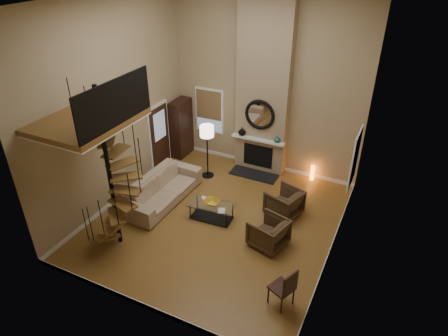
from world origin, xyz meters
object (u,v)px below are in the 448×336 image
at_px(side_chair, 285,287).
at_px(hutch, 182,129).
at_px(accent_lamp, 312,173).
at_px(armchair_near, 286,204).
at_px(coffee_table, 211,210).
at_px(sofa, 162,188).
at_px(armchair_far, 271,234).
at_px(floor_lamp, 207,135).

bearing_deg(side_chair, hutch, 137.72).
xyz_separation_m(accent_lamp, side_chair, (0.77, -5.05, 0.28)).
distance_m(armchair_near, side_chair, 3.12).
bearing_deg(coffee_table, hutch, 132.39).
xyz_separation_m(hutch, armchair_near, (4.32, -1.81, -0.60)).
xyz_separation_m(sofa, armchair_far, (3.44, -0.50, -0.04)).
distance_m(hutch, armchair_near, 4.72).
height_order(coffee_table, floor_lamp, floor_lamp).
xyz_separation_m(sofa, side_chair, (4.31, -2.11, 0.13)).
height_order(sofa, accent_lamp, sofa).
height_order(hutch, sofa, hutch).
xyz_separation_m(coffee_table, floor_lamp, (-1.12, 1.91, 1.13)).
bearing_deg(coffee_table, side_chair, -36.09).
distance_m(sofa, side_chair, 4.80).
xyz_separation_m(armchair_near, armchair_far, (0.06, -1.36, 0.00)).
distance_m(armchair_near, accent_lamp, 2.09).
relative_size(sofa, floor_lamp, 1.53).
relative_size(coffee_table, side_chair, 1.31).
xyz_separation_m(armchair_near, accent_lamp, (0.17, 2.08, -0.10)).
bearing_deg(accent_lamp, side_chair, -81.34).
bearing_deg(armchair_far, coffee_table, -85.29).
bearing_deg(hutch, side_chair, -42.28).
xyz_separation_m(armchair_near, floor_lamp, (-2.85, 0.88, 1.06)).
bearing_deg(armchair_near, hutch, -94.39).
bearing_deg(sofa, floor_lamp, -15.19).
bearing_deg(sofa, armchair_near, -74.14).
bearing_deg(hutch, sofa, -70.52).
bearing_deg(armchair_near, accent_lamp, -166.24).
height_order(sofa, armchair_near, sofa).
bearing_deg(coffee_table, armchair_far, -10.56).
distance_m(hutch, accent_lamp, 4.55).
height_order(sofa, side_chair, side_chair).
bearing_deg(armchair_far, sofa, -83.01).
bearing_deg(floor_lamp, coffee_table, -59.65).
bearing_deg(hutch, armchair_near, -22.74).
xyz_separation_m(sofa, armchair_near, (3.38, 0.86, -0.04)).
xyz_separation_m(hutch, floor_lamp, (1.47, -0.93, 0.46)).
relative_size(armchair_near, floor_lamp, 0.49).
height_order(sofa, floor_lamp, floor_lamp).
bearing_deg(side_chair, armchair_far, 118.57).
relative_size(coffee_table, floor_lamp, 0.72).
distance_m(coffee_table, side_chair, 3.31).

